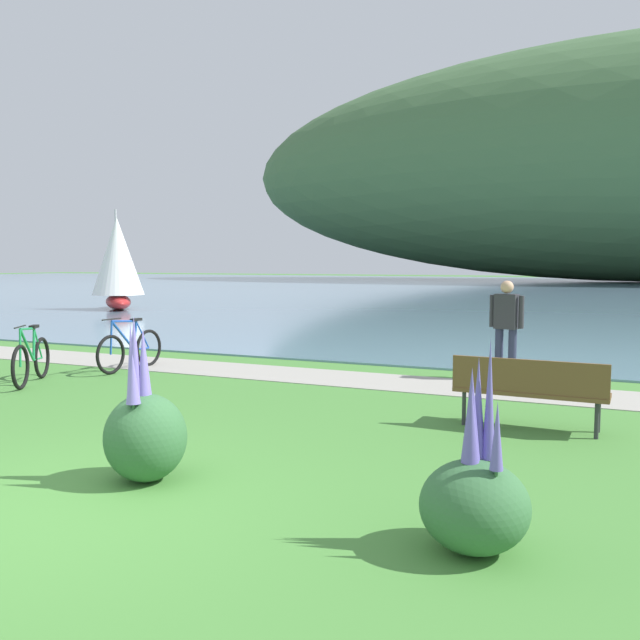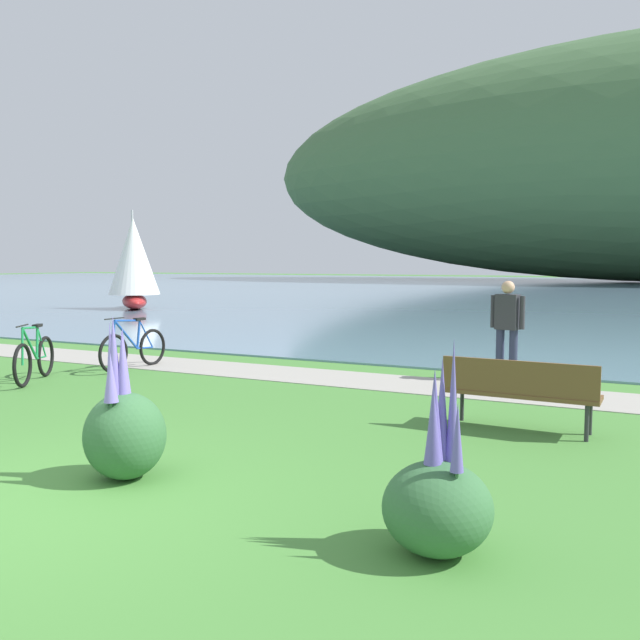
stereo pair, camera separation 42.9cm
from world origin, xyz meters
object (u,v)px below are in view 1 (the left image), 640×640
Objects in this scene: bicycle_beside_path at (31,360)px; sailboat_nearest_to_shore at (118,262)px; person_at_shoreline at (506,323)px; park_bench_near_camera at (529,387)px; bicycle_leaning_near_bench at (130,349)px.

bicycle_beside_path is 17.42m from sailboat_nearest_to_shore.
bicycle_beside_path is 0.92× the size of person_at_shoreline.
bicycle_beside_path is (-7.96, -0.18, -0.12)m from park_bench_near_camera.
park_bench_near_camera is at bearing -76.96° from person_at_shoreline.
park_bench_near_camera is 0.43× the size of sailboat_nearest_to_shore.
bicycle_leaning_near_bench and bicycle_beside_path have the same top height.
sailboat_nearest_to_shore is (-10.84, 12.20, 1.62)m from bicycle_leaning_near_bench.
bicycle_beside_path is at bearing -178.72° from park_bench_near_camera.
sailboat_nearest_to_shore is at bearing 142.87° from park_bench_near_camera.
bicycle_leaning_near_bench is at bearing 71.97° from bicycle_beside_path.
park_bench_near_camera is 7.55m from bicycle_leaning_near_bench.
person_at_shoreline is at bearing -30.68° from sailboat_nearest_to_shore.
bicycle_leaning_near_bench is 0.42× the size of sailboat_nearest_to_shore.
bicycle_leaning_near_bench is at bearing -164.18° from person_at_shoreline.
bicycle_leaning_near_bench is at bearing 167.77° from park_bench_near_camera.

